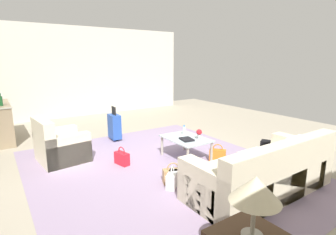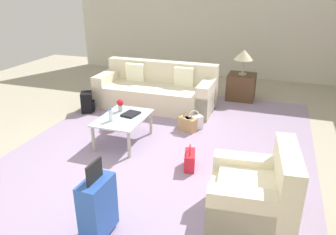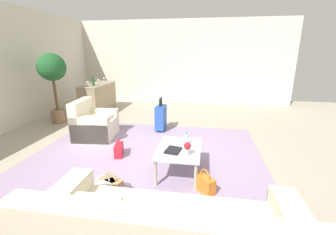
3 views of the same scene
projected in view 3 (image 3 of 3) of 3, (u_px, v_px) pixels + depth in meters
The scene contains 20 objects.
ground_plane at pixel (155, 159), 4.21m from camera, with size 12.00×12.00×0.00m, color #A89E89.
wall_right at pixel (183, 62), 8.56m from camera, with size 0.12×8.00×3.10m, color beige.
area_rug at pixel (135, 175), 3.67m from camera, with size 5.20×4.40×0.01m, color #9984A3.
armchair at pixel (93, 125), 5.23m from camera, with size 0.98×0.93×0.88m.
coffee_table at pixel (179, 152), 3.64m from camera, with size 0.97×0.69×0.44m.
water_bottle at pixel (186, 139), 3.77m from camera, with size 0.06×0.06×0.20m.
coffee_table_book at pixel (173, 150), 3.52m from camera, with size 0.28×0.22×0.03m, color black.
flower_vase at pixel (187, 147), 3.36m from camera, with size 0.11×0.11×0.21m.
bar_console at pixel (98, 97), 7.41m from camera, with size 1.60×0.62×0.95m.
wine_glass_leftmost at pixel (88, 82), 6.74m from camera, with size 0.08×0.08×0.15m.
wine_glass_left_of_centre at pixel (98, 80), 7.25m from camera, with size 0.08×0.08×0.15m.
wine_glass_right_of_centre at pixel (104, 78), 7.77m from camera, with size 0.08×0.08×0.15m.
wine_bottle_green at pixel (93, 82), 6.79m from camera, with size 0.07×0.07×0.30m.
suitcase_blue at pixel (161, 117), 5.65m from camera, with size 0.41×0.24×0.85m.
handbag_tan at pixel (112, 186), 3.14m from camera, with size 0.25×0.35×0.36m.
handbag_orange at pixel (205, 184), 3.20m from camera, with size 0.33×0.32×0.36m.
handbag_white at pixel (104, 190), 3.06m from camera, with size 0.32×0.33×0.36m.
handbag_red at pixel (119, 150), 4.32m from camera, with size 0.34×0.21×0.36m.
backpack_black at pixel (281, 212), 2.54m from camera, with size 0.36×0.34×0.40m.
potted_ficus at pixel (52, 73), 6.03m from camera, with size 0.73×0.73×1.91m.
Camera 3 is at (-3.72, -0.87, 1.94)m, focal length 24.00 mm.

